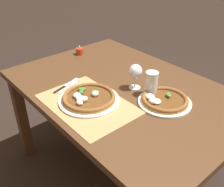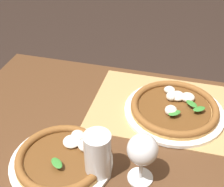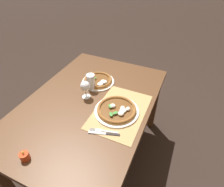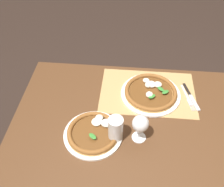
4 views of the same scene
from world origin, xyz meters
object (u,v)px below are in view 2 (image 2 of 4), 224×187
Objects in this scene: pizza_far at (62,158)px; wine_glass at (142,151)px; pint_glass at (98,157)px; pizza_near at (174,108)px.

pizza_far is 0.24m from wine_glass.
pizza_near is at bearing -118.99° from pint_glass.
pizza_near reaches higher than pizza_far.
pizza_far is at bearing 46.82° from pizza_near.
pizza_far is 0.12m from pint_glass.
pint_glass reaches higher than pizza_far.
wine_glass is 0.12m from pint_glass.
wine_glass is (0.06, 0.30, 0.08)m from pizza_near.
pint_glass is at bearing 7.31° from wine_glass.
pizza_far is (0.28, 0.30, -0.00)m from pizza_near.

